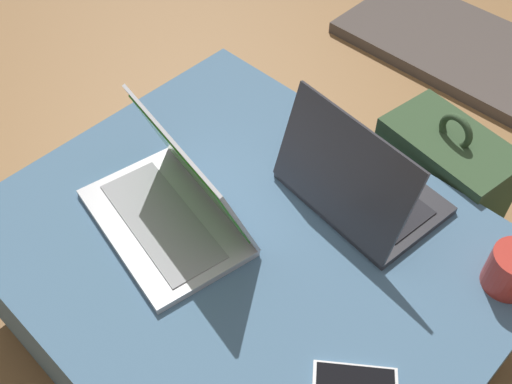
% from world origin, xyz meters
% --- Properties ---
extents(ground_plane, '(14.00, 14.00, 0.00)m').
position_xyz_m(ground_plane, '(0.00, 0.00, 0.00)').
color(ground_plane, '#9E7042').
extents(ottoman, '(1.00, 0.83, 0.41)m').
position_xyz_m(ottoman, '(0.00, 0.00, 0.21)').
color(ottoman, '#2A3D4E').
rests_on(ottoman, ground_plane).
extents(laptop_near, '(0.39, 0.30, 0.23)m').
position_xyz_m(laptop_near, '(-0.15, -0.06, 0.46)').
color(laptop_near, silver).
rests_on(laptop_near, ottoman).
extents(laptop_far, '(0.35, 0.27, 0.24)m').
position_xyz_m(laptop_far, '(0.09, 0.24, 0.46)').
color(laptop_far, '#333338').
rests_on(laptop_far, ottoman).
extents(cell_phone, '(0.15, 0.14, 0.01)m').
position_xyz_m(cell_phone, '(0.34, -0.08, 0.41)').
color(cell_phone, white).
rests_on(cell_phone, ottoman).
extents(backpack, '(0.33, 0.27, 0.50)m').
position_xyz_m(backpack, '(0.15, 0.53, 0.21)').
color(backpack, '#385133').
rests_on(backpack, ground_plane).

